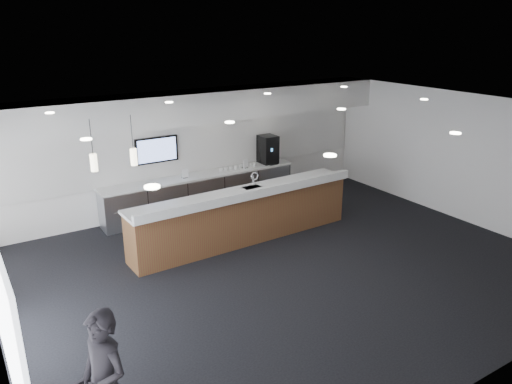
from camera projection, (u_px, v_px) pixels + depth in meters
ground at (286, 267)px, 9.68m from camera, size 10.00×10.00×0.00m
ceiling at (289, 113)px, 8.71m from camera, size 10.00×8.00×0.02m
back_wall at (194, 150)px, 12.39m from camera, size 10.00×0.02×3.00m
right_wall at (460, 157)px, 11.73m from camera, size 0.02×8.00×3.00m
soffit_bulkhead at (200, 106)px, 11.66m from camera, size 10.00×0.90×0.70m
alcove_panel at (194, 146)px, 12.34m from camera, size 9.80×0.06×1.40m
back_credenza at (202, 192)px, 12.44m from camera, size 5.06×0.66×0.95m
wall_tv at (157, 150)px, 11.76m from camera, size 1.05×0.08×0.62m
pendant_left at (145, 164)px, 8.38m from camera, size 0.12×0.12×0.30m
pendant_right at (103, 171)px, 8.03m from camera, size 0.12×0.12×0.30m
ceiling_can_lights at (289, 115)px, 8.72m from camera, size 7.00×5.00×0.02m
service_counter at (244, 215)px, 10.72m from camera, size 5.20×1.00×1.49m
coffee_machine at (268, 149)px, 13.18m from camera, size 0.42×0.55×0.74m
info_sign_left at (185, 174)px, 11.97m from camera, size 0.16×0.04×0.22m
info_sign_right at (245, 164)px, 12.77m from camera, size 0.17×0.07×0.23m
lounge_guest at (105, 384)px, 5.30m from camera, size 0.63×0.75×1.74m
cup_0 at (254, 164)px, 12.99m from camera, size 0.09×0.09×0.09m
cup_1 at (250, 165)px, 12.92m from camera, size 0.13×0.13×0.09m
cup_2 at (245, 166)px, 12.85m from camera, size 0.11×0.11×0.09m
cup_3 at (240, 167)px, 12.78m from camera, size 0.12×0.12×0.09m
cup_4 at (236, 168)px, 12.71m from camera, size 0.13×0.13×0.09m
cup_5 at (231, 168)px, 12.64m from camera, size 0.10×0.10×0.09m
cup_6 at (226, 169)px, 12.56m from camera, size 0.13×0.13×0.09m
cup_7 at (221, 170)px, 12.49m from camera, size 0.11×0.11×0.09m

